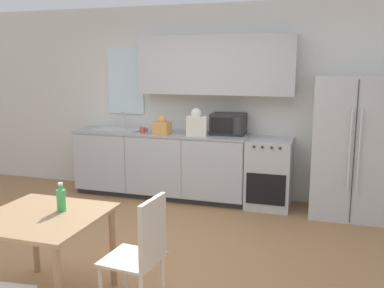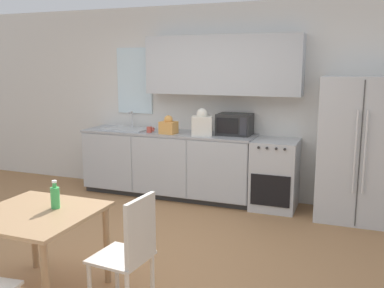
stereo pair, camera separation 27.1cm
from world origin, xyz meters
name	(u,v)px [view 1 (the left image)]	position (x,y,z in m)	size (l,w,h in m)	color
ground_plane	(139,254)	(0.00, 0.00, 0.00)	(12.00, 12.00, 0.00)	#9E7047
wall_back	(204,94)	(0.05, 2.19, 1.46)	(12.00, 0.38, 2.70)	silver
kitchen_counter	(161,164)	(-0.50, 1.89, 0.47)	(2.51, 0.63, 0.93)	#333333
oven_range	(269,173)	(1.04, 1.89, 0.45)	(0.58, 0.63, 0.91)	#B7BABC
refrigerator	(353,147)	(2.05, 1.85, 0.87)	(0.95, 0.74, 1.74)	silver
kitchen_sink	(118,129)	(-1.16, 1.90, 0.95)	(0.66, 0.45, 0.25)	#B7BABC
microwave	(228,124)	(0.46, 1.99, 1.08)	(0.45, 0.36, 0.29)	#282828
coffee_mug	(143,130)	(-0.71, 1.76, 0.97)	(0.11, 0.08, 0.08)	#BF4C3F
grocery_bag_0	(162,126)	(-0.42, 1.76, 1.04)	(0.23, 0.20, 0.26)	#DB994C
grocery_bag_1	(196,124)	(0.06, 1.79, 1.09)	(0.32, 0.30, 0.37)	silver
dining_table	(43,228)	(-0.35, -1.00, 0.61)	(0.90, 0.90, 0.72)	#997551
dining_chair_side	(143,249)	(0.48, -0.96, 0.54)	(0.43, 0.43, 0.93)	beige
drink_bottle	(61,199)	(-0.25, -0.87, 0.82)	(0.07, 0.07, 0.23)	#3FB259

